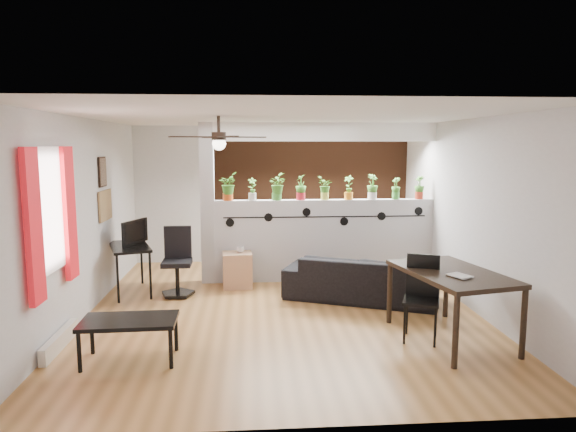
{
  "coord_description": "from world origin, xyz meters",
  "views": [
    {
      "loc": [
        -0.41,
        -6.8,
        2.24
      ],
      "look_at": [
        0.13,
        0.6,
        1.21
      ],
      "focal_mm": 32.0,
      "sensor_mm": 36.0,
      "label": 1
    }
  ],
  "objects_px": {
    "potted_plant_3": "(301,187)",
    "potted_plant_8": "(419,187)",
    "computer_desk": "(130,250)",
    "folding_chair": "(422,290)",
    "sofa": "(361,279)",
    "potted_plant_1": "(252,188)",
    "potted_plant_2": "(277,186)",
    "potted_plant_0": "(228,186)",
    "ceiling_fan": "(219,139)",
    "potted_plant_6": "(372,186)",
    "office_chair": "(178,266)",
    "coffee_table": "(129,324)",
    "potted_plant_7": "(396,188)",
    "potted_plant_5": "(349,187)",
    "dining_table": "(452,278)",
    "cup": "(240,250)",
    "potted_plant_4": "(325,187)",
    "cube_shelf": "(237,270)"
  },
  "relations": [
    {
      "from": "potted_plant_5",
      "to": "sofa",
      "type": "relative_size",
      "value": 0.19
    },
    {
      "from": "sofa",
      "to": "dining_table",
      "type": "bearing_deg",
      "value": 135.28
    },
    {
      "from": "potted_plant_5",
      "to": "dining_table",
      "type": "distance_m",
      "value": 2.94
    },
    {
      "from": "potted_plant_8",
      "to": "cube_shelf",
      "type": "relative_size",
      "value": 0.7
    },
    {
      "from": "potted_plant_5",
      "to": "sofa",
      "type": "distance_m",
      "value": 1.68
    },
    {
      "from": "computer_desk",
      "to": "cube_shelf",
      "type": "bearing_deg",
      "value": 6.95
    },
    {
      "from": "computer_desk",
      "to": "office_chair",
      "type": "xyz_separation_m",
      "value": [
        0.73,
        -0.18,
        -0.22
      ]
    },
    {
      "from": "ceiling_fan",
      "to": "potted_plant_6",
      "type": "height_order",
      "value": "ceiling_fan"
    },
    {
      "from": "ceiling_fan",
      "to": "potted_plant_5",
      "type": "height_order",
      "value": "ceiling_fan"
    },
    {
      "from": "potted_plant_2",
      "to": "dining_table",
      "type": "distance_m",
      "value": 3.42
    },
    {
      "from": "potted_plant_2",
      "to": "folding_chair",
      "type": "bearing_deg",
      "value": -59.77
    },
    {
      "from": "potted_plant_6",
      "to": "dining_table",
      "type": "distance_m",
      "value": 2.88
    },
    {
      "from": "potted_plant_3",
      "to": "office_chair",
      "type": "height_order",
      "value": "potted_plant_3"
    },
    {
      "from": "potted_plant_2",
      "to": "folding_chair",
      "type": "distance_m",
      "value": 3.24
    },
    {
      "from": "potted_plant_4",
      "to": "potted_plant_6",
      "type": "bearing_deg",
      "value": -0.0
    },
    {
      "from": "potted_plant_7",
      "to": "cube_shelf",
      "type": "distance_m",
      "value": 2.93
    },
    {
      "from": "computer_desk",
      "to": "potted_plant_5",
      "type": "bearing_deg",
      "value": 8.86
    },
    {
      "from": "potted_plant_1",
      "to": "ceiling_fan",
      "type": "bearing_deg",
      "value": -102.98
    },
    {
      "from": "potted_plant_0",
      "to": "potted_plant_4",
      "type": "relative_size",
      "value": 1.18
    },
    {
      "from": "potted_plant_4",
      "to": "potted_plant_5",
      "type": "distance_m",
      "value": 0.4
    },
    {
      "from": "potted_plant_3",
      "to": "potted_plant_8",
      "type": "xyz_separation_m",
      "value": [
        1.97,
        0.0,
        -0.01
      ]
    },
    {
      "from": "sofa",
      "to": "potted_plant_3",
      "type": "bearing_deg",
      "value": -32.8
    },
    {
      "from": "potted_plant_0",
      "to": "office_chair",
      "type": "bearing_deg",
      "value": -135.95
    },
    {
      "from": "potted_plant_7",
      "to": "computer_desk",
      "type": "xyz_separation_m",
      "value": [
        -4.24,
        -0.54,
        -0.88
      ]
    },
    {
      "from": "potted_plant_5",
      "to": "coffee_table",
      "type": "xyz_separation_m",
      "value": [
        -2.88,
        -3.09,
        -1.16
      ]
    },
    {
      "from": "potted_plant_3",
      "to": "dining_table",
      "type": "distance_m",
      "value": 3.22
    },
    {
      "from": "potted_plant_0",
      "to": "folding_chair",
      "type": "bearing_deg",
      "value": -48.68
    },
    {
      "from": "potted_plant_2",
      "to": "office_chair",
      "type": "relative_size",
      "value": 0.43
    },
    {
      "from": "potted_plant_1",
      "to": "potted_plant_3",
      "type": "relative_size",
      "value": 0.89
    },
    {
      "from": "cube_shelf",
      "to": "dining_table",
      "type": "xyz_separation_m",
      "value": [
        2.51,
        -2.4,
        0.45
      ]
    },
    {
      "from": "potted_plant_3",
      "to": "coffee_table",
      "type": "height_order",
      "value": "potted_plant_3"
    },
    {
      "from": "potted_plant_0",
      "to": "coffee_table",
      "type": "bearing_deg",
      "value": -106.28
    },
    {
      "from": "computer_desk",
      "to": "folding_chair",
      "type": "distance_m",
      "value": 4.37
    },
    {
      "from": "potted_plant_0",
      "to": "ceiling_fan",
      "type": "bearing_deg",
      "value": -90.64
    },
    {
      "from": "office_chair",
      "to": "cube_shelf",
      "type": "bearing_deg",
      "value": 22.88
    },
    {
      "from": "potted_plant_7",
      "to": "dining_table",
      "type": "relative_size",
      "value": 0.22
    },
    {
      "from": "potted_plant_2",
      "to": "sofa",
      "type": "distance_m",
      "value": 2.07
    },
    {
      "from": "ceiling_fan",
      "to": "coffee_table",
      "type": "bearing_deg",
      "value": -124.41
    },
    {
      "from": "ceiling_fan",
      "to": "computer_desk",
      "type": "bearing_deg",
      "value": 138.94
    },
    {
      "from": "cube_shelf",
      "to": "dining_table",
      "type": "distance_m",
      "value": 3.5
    },
    {
      "from": "potted_plant_6",
      "to": "cup",
      "type": "distance_m",
      "value": 2.4
    },
    {
      "from": "potted_plant_4",
      "to": "office_chair",
      "type": "bearing_deg",
      "value": -162.91
    },
    {
      "from": "potted_plant_1",
      "to": "potted_plant_2",
      "type": "height_order",
      "value": "potted_plant_2"
    },
    {
      "from": "potted_plant_0",
      "to": "potted_plant_6",
      "type": "bearing_deg",
      "value": -0.0
    },
    {
      "from": "potted_plant_7",
      "to": "cup",
      "type": "bearing_deg",
      "value": -172.46
    },
    {
      "from": "potted_plant_5",
      "to": "dining_table",
      "type": "height_order",
      "value": "potted_plant_5"
    },
    {
      "from": "potted_plant_3",
      "to": "potted_plant_6",
      "type": "distance_m",
      "value": 1.19
    },
    {
      "from": "ceiling_fan",
      "to": "potted_plant_6",
      "type": "bearing_deg",
      "value": 36.98
    },
    {
      "from": "folding_chair",
      "to": "potted_plant_0",
      "type": "bearing_deg",
      "value": 131.32
    },
    {
      "from": "dining_table",
      "to": "cup",
      "type": "bearing_deg",
      "value": 135.8
    }
  ]
}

